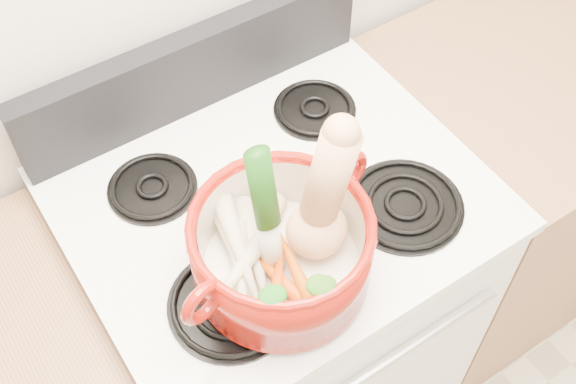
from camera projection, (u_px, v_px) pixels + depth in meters
stove_body at (278, 314)px, 1.77m from camera, size 0.76×0.65×0.92m
cooktop at (275, 199)px, 1.40m from camera, size 0.78×0.67×0.03m
control_backsplash at (194, 70)px, 1.46m from camera, size 0.76×0.05×0.18m
oven_handle at (374, 371)px, 1.35m from camera, size 0.60×0.02×0.02m
burner_front_left at (232, 303)px, 1.23m from camera, size 0.22×0.22×0.02m
burner_front_right at (405, 204)px, 1.36m from camera, size 0.22×0.22×0.02m
burner_back_left at (152, 187)px, 1.38m from camera, size 0.17×0.17×0.02m
burner_back_right at (315, 108)px, 1.51m from camera, size 0.17×0.17×0.02m
dutch_oven at (281, 250)px, 1.20m from camera, size 0.37×0.37×0.15m
pot_handle_left at (203, 302)px, 1.08m from camera, size 0.09×0.04×0.08m
pot_handle_right at (350, 172)px, 1.23m from camera, size 0.09×0.04×0.08m
squash at (318, 198)px, 1.15m from camera, size 0.18×0.14×0.29m
leek at (269, 215)px, 1.13m from camera, size 0.04×0.09×0.28m
ginger at (266, 212)px, 1.28m from camera, size 0.09×0.07×0.04m
parsnip_0 at (255, 254)px, 1.22m from camera, size 0.11×0.21×0.06m
parsnip_1 at (241, 276)px, 1.19m from camera, size 0.13×0.20×0.06m
parsnip_2 at (237, 250)px, 1.21m from camera, size 0.09×0.21×0.06m
parsnip_3 at (235, 275)px, 1.18m from camera, size 0.16×0.10×0.05m
parsnip_4 at (237, 244)px, 1.20m from camera, size 0.09×0.22×0.06m
carrot_0 at (284, 285)px, 1.19m from camera, size 0.06×0.18×0.05m
carrot_1 at (277, 291)px, 1.17m from camera, size 0.13×0.15×0.05m
carrot_2 at (296, 272)px, 1.19m from camera, size 0.06×0.17×0.04m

